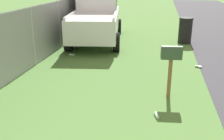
% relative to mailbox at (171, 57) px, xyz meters
% --- Properties ---
extents(mailbox, '(0.25, 0.51, 1.30)m').
position_rel_mailbox_xyz_m(mailbox, '(0.00, 0.00, 0.00)').
color(mailbox, brown).
rests_on(mailbox, ground).
extents(pickup_truck, '(5.65, 2.75, 2.09)m').
position_rel_mailbox_xyz_m(pickup_truck, '(5.74, 3.20, 0.07)').
color(pickup_truck, silver).
rests_on(pickup_truck, ground).
extents(trash_bin, '(0.61, 0.61, 1.14)m').
position_rel_mailbox_xyz_m(trash_bin, '(5.87, -0.80, -0.46)').
color(trash_bin, black).
rests_on(trash_bin, ground).
extents(fence_section, '(14.19, 0.07, 1.93)m').
position_rel_mailbox_xyz_m(fence_section, '(1.72, 4.39, -0.00)').
color(fence_section, '#9EA3A8').
rests_on(fence_section, ground).
extents(litter_bottle_midfield_b, '(0.16, 0.23, 0.07)m').
position_rel_mailbox_xyz_m(litter_bottle_midfield_b, '(2.42, -1.02, -1.00)').
color(litter_bottle_midfield_b, '#B2D8BF').
rests_on(litter_bottle_midfield_b, ground).
extents(litter_bottle_near_hydrant, '(0.23, 0.12, 0.07)m').
position_rel_mailbox_xyz_m(litter_bottle_near_hydrant, '(-1.09, 0.26, -1.00)').
color(litter_bottle_near_hydrant, '#B2D8BF').
rests_on(litter_bottle_near_hydrant, ground).
extents(litter_bottle_by_mailbox, '(0.08, 0.22, 0.07)m').
position_rel_mailbox_xyz_m(litter_bottle_by_mailbox, '(3.01, 3.55, -1.00)').
color(litter_bottle_by_mailbox, '#B2D8BF').
rests_on(litter_bottle_by_mailbox, ground).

